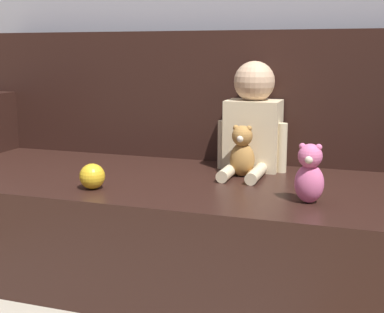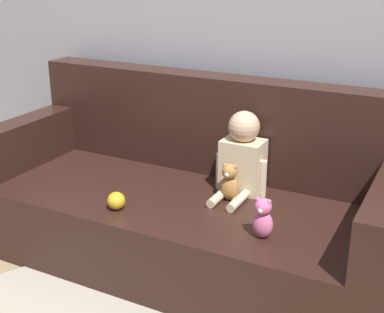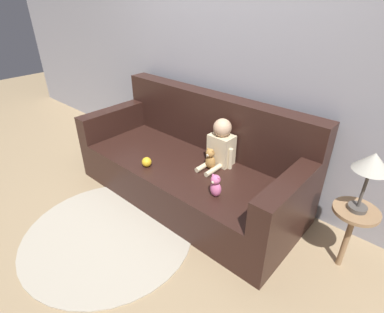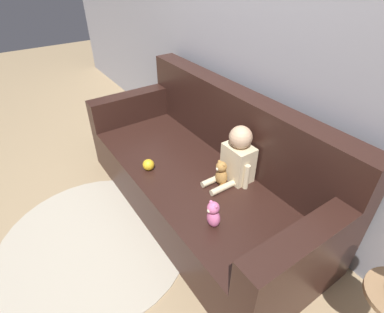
{
  "view_description": "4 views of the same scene",
  "coord_description": "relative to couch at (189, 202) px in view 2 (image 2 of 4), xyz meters",
  "views": [
    {
      "loc": [
        0.7,
        -1.9,
        0.86
      ],
      "look_at": [
        0.1,
        -0.11,
        0.49
      ],
      "focal_mm": 50.0,
      "sensor_mm": 36.0,
      "label": 1
    },
    {
      "loc": [
        1.21,
        -2.22,
        1.55
      ],
      "look_at": [
        0.06,
        -0.0,
        0.61
      ],
      "focal_mm": 50.0,
      "sensor_mm": 36.0,
      "label": 2
    },
    {
      "loc": [
        1.64,
        -1.75,
        1.8
      ],
      "look_at": [
        0.1,
        -0.04,
        0.5
      ],
      "focal_mm": 28.0,
      "sensor_mm": 36.0,
      "label": 3
    },
    {
      "loc": [
        1.5,
        -1.06,
        1.8
      ],
      "look_at": [
        0.13,
        -0.13,
        0.64
      ],
      "focal_mm": 28.0,
      "sensor_mm": 36.0,
      "label": 4
    }
  ],
  "objects": [
    {
      "name": "teddy_bear_brown",
      "position": [
        0.24,
        -0.03,
        0.17
      ],
      "size": [
        0.12,
        0.09,
        0.2
      ],
      "color": "#AD7A3D",
      "rests_on": "couch"
    },
    {
      "name": "toy_ball",
      "position": [
        -0.2,
        -0.38,
        0.12
      ],
      "size": [
        0.09,
        0.09,
        0.09
      ],
      "color": "gold",
      "rests_on": "couch"
    },
    {
      "name": "couch",
      "position": [
        0.0,
        0.0,
        0.0
      ],
      "size": [
        2.19,
        0.93,
        0.95
      ],
      "color": "black",
      "rests_on": "ground_plane"
    },
    {
      "name": "person_baby",
      "position": [
        0.25,
        0.1,
        0.27
      ],
      "size": [
        0.28,
        0.36,
        0.43
      ],
      "color": "beige",
      "rests_on": "couch"
    },
    {
      "name": "plush_toy_side",
      "position": [
        0.53,
        -0.32,
        0.17
      ],
      "size": [
        0.09,
        0.09,
        0.19
      ],
      "color": "#DB6699",
      "rests_on": "couch"
    },
    {
      "name": "wall_back",
      "position": [
        0.0,
        0.47,
        0.98
      ],
      "size": [
        8.0,
        0.05,
        2.6
      ],
      "color": "#93939E",
      "rests_on": "ground_plane"
    },
    {
      "name": "ground_plane",
      "position": [
        0.0,
        -0.07,
        -0.32
      ],
      "size": [
        12.0,
        12.0,
        0.0
      ],
      "primitive_type": "plane",
      "color": "#9E8460"
    }
  ]
}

